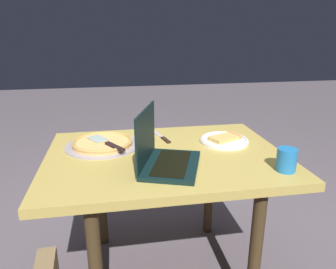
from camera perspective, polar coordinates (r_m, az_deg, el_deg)
dining_table at (r=1.54m, az=-0.46°, el=-6.36°), size 1.12×0.82×0.71m
laptop at (r=1.35m, az=-0.87°, el=-3.65°), size 0.33×0.38×0.25m
pizza_plate at (r=1.68m, az=10.13°, el=-0.94°), size 0.25×0.25×0.04m
pizza_tray at (r=1.63m, az=-11.69°, el=-1.53°), size 0.37×0.37×0.03m
table_knife at (r=1.71m, az=-0.93°, el=-0.61°), size 0.07×0.22×0.01m
drink_cup at (r=1.40m, az=20.57°, el=-4.25°), size 0.08×0.08×0.10m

